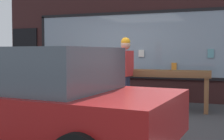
# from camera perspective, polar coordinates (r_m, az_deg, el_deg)

# --- Properties ---
(ground_plane) EXTENTS (40.00, 40.00, 0.00)m
(ground_plane) POSITION_cam_1_polar(r_m,az_deg,el_deg) (6.89, -3.95, -7.99)
(ground_plane) COLOR #38383A
(shopfront_facade) EXTENTS (7.72, 0.29, 3.36)m
(shopfront_facade) POSITION_cam_1_polar(r_m,az_deg,el_deg) (9.00, 2.16, 5.32)
(shopfront_facade) COLOR #331919
(shopfront_facade) RESTS_ON ground_plane
(display_table_left) EXTENTS (2.36, 0.78, 0.89)m
(display_table_left) POSITION_cam_1_polar(r_m,az_deg,el_deg) (8.29, -9.12, -1.11)
(display_table_left) COLOR brown
(display_table_left) RESTS_ON ground_plane
(display_table_right) EXTENTS (2.35, 0.71, 0.92)m
(display_table_right) POSITION_cam_1_polar(r_m,az_deg,el_deg) (7.36, 8.64, -1.51)
(display_table_right) COLOR brown
(display_table_right) RESTS_ON ground_plane
(person_browsing) EXTENTS (0.26, 0.66, 1.68)m
(person_browsing) POSITION_cam_1_polar(r_m,az_deg,el_deg) (7.03, 2.49, 0.32)
(person_browsing) COLOR #2D334C
(person_browsing) RESTS_ON ground_plane
(small_dog) EXTENTS (0.29, 0.59, 0.41)m
(small_dog) POSITION_cam_1_polar(r_m,az_deg,el_deg) (6.73, 5.85, -5.87)
(small_dog) COLOR white
(small_dog) RESTS_ON ground_plane
(sandwich_board_sign) EXTENTS (0.59, 0.83, 1.02)m
(sandwich_board_sign) POSITION_cam_1_polar(r_m,az_deg,el_deg) (9.38, -18.66, -1.92)
(sandwich_board_sign) COLOR #193F19
(sandwich_board_sign) RESTS_ON ground_plane
(parked_car) EXTENTS (4.16, 2.15, 1.41)m
(parked_car) POSITION_cam_1_polar(r_m,az_deg,el_deg) (4.44, -15.15, -4.69)
(parked_car) COLOR #A51919
(parked_car) RESTS_ON ground_plane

